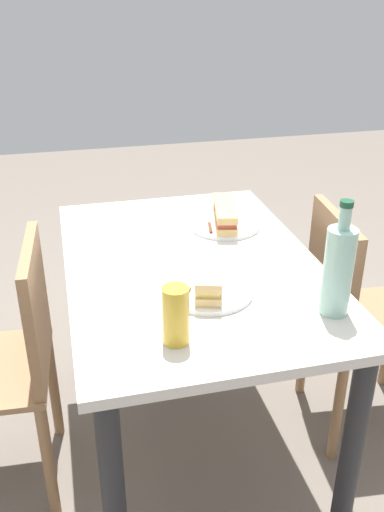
% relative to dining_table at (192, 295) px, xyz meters
% --- Properties ---
extents(ground_plane, '(8.00, 8.00, 0.00)m').
position_rel_dining_table_xyz_m(ground_plane, '(0.00, 0.00, -0.63)').
color(ground_plane, '#6B6056').
extents(dining_table, '(1.13, 0.77, 0.75)m').
position_rel_dining_table_xyz_m(dining_table, '(0.00, 0.00, 0.00)').
color(dining_table, beige).
rests_on(dining_table, ground).
extents(chair_far, '(0.43, 0.43, 0.86)m').
position_rel_dining_table_xyz_m(chair_far, '(-0.01, 0.58, -0.13)').
color(chair_far, '#936B47').
rests_on(chair_far, ground).
extents(chair_near, '(0.44, 0.44, 0.86)m').
position_rel_dining_table_xyz_m(chair_near, '(-0.01, -0.58, -0.13)').
color(chair_near, '#936B47').
rests_on(chair_near, ground).
extents(plate_near, '(0.25, 0.25, 0.01)m').
position_rel_dining_table_xyz_m(plate_near, '(-0.20, -0.00, 0.13)').
color(plate_near, white).
rests_on(plate_near, dining_table).
extents(baguette_sandwich_near, '(0.22, 0.13, 0.07)m').
position_rel_dining_table_xyz_m(baguette_sandwich_near, '(-0.20, -0.00, 0.17)').
color(baguette_sandwich_near, '#DBB77A').
rests_on(baguette_sandwich_near, plate_near).
extents(knife_near, '(0.16, 0.09, 0.01)m').
position_rel_dining_table_xyz_m(knife_near, '(-0.19, 0.06, 0.14)').
color(knife_near, silver).
rests_on(knife_near, plate_near).
extents(plate_far, '(0.25, 0.25, 0.01)m').
position_rel_dining_table_xyz_m(plate_far, '(0.23, -0.18, 0.13)').
color(plate_far, white).
rests_on(plate_far, dining_table).
extents(baguette_sandwich_far, '(0.25, 0.12, 0.07)m').
position_rel_dining_table_xyz_m(baguette_sandwich_far, '(0.23, -0.18, 0.17)').
color(baguette_sandwich_far, tan).
rests_on(baguette_sandwich_far, plate_far).
extents(knife_far, '(0.18, 0.04, 0.01)m').
position_rel_dining_table_xyz_m(knife_far, '(0.24, -0.12, 0.14)').
color(knife_far, silver).
rests_on(knife_far, plate_far).
extents(water_bottle, '(0.08, 0.08, 0.31)m').
position_rel_dining_table_xyz_m(water_bottle, '(-0.37, -0.29, 0.25)').
color(water_bottle, '#99C6B7').
rests_on(water_bottle, dining_table).
extents(beer_glass, '(0.07, 0.07, 0.15)m').
position_rel_dining_table_xyz_m(beer_glass, '(-0.40, 0.14, 0.20)').
color(beer_glass, gold).
rests_on(beer_glass, dining_table).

